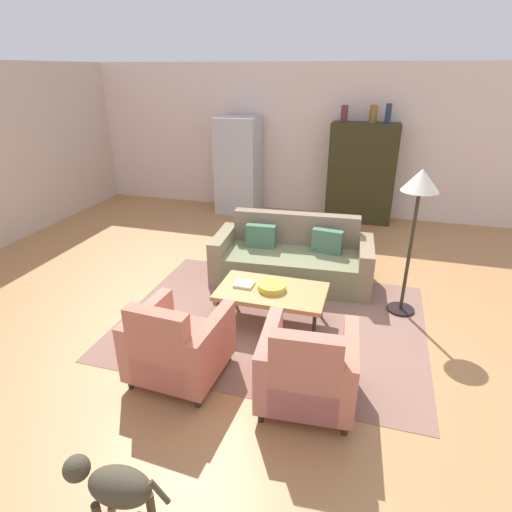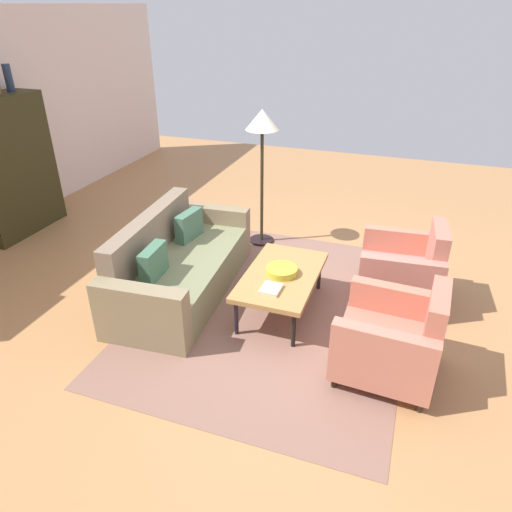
% 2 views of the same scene
% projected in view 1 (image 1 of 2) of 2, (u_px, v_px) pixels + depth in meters
% --- Properties ---
extents(ground_plane, '(11.84, 11.84, 0.00)m').
position_uv_depth(ground_plane, '(278.00, 325.00, 4.82)').
color(ground_plane, '#B37D4B').
extents(wall_back, '(9.86, 0.12, 2.80)m').
position_uv_depth(wall_back, '(333.00, 142.00, 8.08)').
color(wall_back, silver).
rests_on(wall_back, ground).
extents(area_rug, '(3.40, 2.60, 0.01)m').
position_uv_depth(area_rug, '(272.00, 320.00, 4.91)').
color(area_rug, '#886153').
rests_on(area_rug, ground).
extents(couch, '(2.16, 1.05, 0.86)m').
position_uv_depth(couch, '(293.00, 259.00, 5.80)').
color(couch, '#757854').
rests_on(couch, ground).
extents(coffee_table, '(1.20, 0.70, 0.43)m').
position_uv_depth(coffee_table, '(272.00, 293.00, 4.71)').
color(coffee_table, black).
rests_on(coffee_table, ground).
extents(armchair_left, '(0.85, 0.85, 0.88)m').
position_uv_depth(armchair_left, '(176.00, 348.00, 3.86)').
color(armchair_left, black).
rests_on(armchair_left, ground).
extents(armchair_right, '(0.86, 0.86, 0.88)m').
position_uv_depth(armchair_right, '(307.00, 372.00, 3.55)').
color(armchair_right, '#3B2916').
rests_on(armchair_right, ground).
extents(fruit_bowl, '(0.31, 0.31, 0.07)m').
position_uv_depth(fruit_bowl, '(272.00, 287.00, 4.68)').
color(fruit_bowl, gold).
rests_on(fruit_bowl, coffee_table).
extents(book_stack, '(0.22, 0.18, 0.03)m').
position_uv_depth(book_stack, '(244.00, 284.00, 4.78)').
color(book_stack, beige).
rests_on(book_stack, coffee_table).
extents(cabinet, '(1.20, 0.51, 1.80)m').
position_uv_depth(cabinet, '(361.00, 173.00, 7.83)').
color(cabinet, '#2F2C14').
rests_on(cabinet, ground).
extents(vase_tall, '(0.12, 0.12, 0.29)m').
position_uv_depth(vase_tall, '(344.00, 114.00, 7.50)').
color(vase_tall, brown).
rests_on(vase_tall, cabinet).
extents(vase_round, '(0.14, 0.14, 0.30)m').
position_uv_depth(vase_round, '(373.00, 114.00, 7.37)').
color(vase_round, brown).
rests_on(vase_round, cabinet).
extents(vase_small, '(0.10, 0.10, 0.33)m').
position_uv_depth(vase_small, '(388.00, 114.00, 7.30)').
color(vase_small, '#24334E').
rests_on(vase_small, cabinet).
extents(refrigerator, '(0.80, 0.73, 1.85)m').
position_uv_depth(refrigerator, '(239.00, 166.00, 8.33)').
color(refrigerator, '#B7BABF').
rests_on(refrigerator, ground).
extents(floor_lamp, '(0.40, 0.40, 1.72)m').
position_uv_depth(floor_lamp, '(419.00, 194.00, 4.53)').
color(floor_lamp, black).
rests_on(floor_lamp, ground).
extents(dog, '(0.71, 0.26, 0.48)m').
position_uv_depth(dog, '(114.00, 486.00, 2.62)').
color(dog, '#453E2E').
rests_on(dog, ground).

